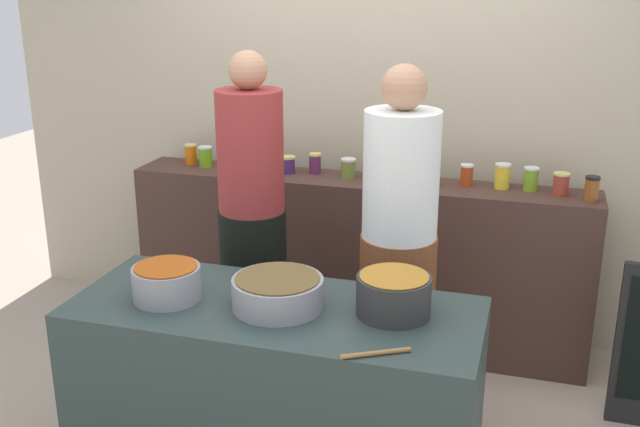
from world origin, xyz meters
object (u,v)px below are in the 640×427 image
at_px(preserve_jar_13, 531,179).
at_px(preserve_jar_14, 561,184).
at_px(preserve_jar_15, 592,189).
at_px(cooking_pot_center, 278,293).
at_px(preserve_jar_0, 191,154).
at_px(cooking_pot_left, 167,283).
at_px(preserve_jar_8, 393,173).
at_px(wooden_spoon, 376,353).
at_px(preserve_jar_7, 376,171).
at_px(preserve_jar_5, 315,163).
at_px(cooking_pot_right, 394,295).
at_px(cook_in_cap, 398,269).
at_px(preserve_jar_9, 412,175).
at_px(preserve_jar_1, 205,156).
at_px(cook_with_tongs, 253,243).
at_px(preserve_jar_10, 430,176).
at_px(preserve_jar_6, 348,168).
at_px(preserve_jar_12, 502,176).
at_px(preserve_jar_4, 288,165).
at_px(preserve_jar_3, 264,160).
at_px(preserve_jar_11, 467,175).

xyz_separation_m(preserve_jar_13, preserve_jar_14, (0.16, -0.04, -0.00)).
bearing_deg(preserve_jar_15, cooking_pot_center, -132.91).
bearing_deg(preserve_jar_0, cooking_pot_left, -67.59).
bearing_deg(preserve_jar_8, wooden_spoon, -80.50).
height_order(preserve_jar_7, cooking_pot_center, preserve_jar_7).
xyz_separation_m(preserve_jar_0, preserve_jar_5, (0.81, 0.00, -0.00)).
xyz_separation_m(cooking_pot_center, cooking_pot_right, (0.47, 0.07, 0.02)).
distance_m(cooking_pot_center, cook_in_cap, 0.76).
xyz_separation_m(preserve_jar_5, wooden_spoon, (0.77, -1.75, -0.22)).
bearing_deg(preserve_jar_15, preserve_jar_7, 178.39).
relative_size(preserve_jar_13, cooking_pot_right, 0.43).
distance_m(preserve_jar_9, preserve_jar_14, 0.80).
distance_m(preserve_jar_1, cooking_pot_center, 1.74).
distance_m(cooking_pot_center, cook_with_tongs, 0.85).
bearing_deg(preserve_jar_7, preserve_jar_8, 9.82).
distance_m(preserve_jar_13, wooden_spoon, 1.82).
bearing_deg(preserve_jar_15, preserve_jar_10, 177.15).
bearing_deg(preserve_jar_6, preserve_jar_12, 1.49).
bearing_deg(preserve_jar_0, preserve_jar_10, -3.01).
height_order(preserve_jar_1, preserve_jar_8, preserve_jar_1).
distance_m(preserve_jar_4, cook_with_tongs, 0.73).
bearing_deg(preserve_jar_4, cook_with_tongs, -86.42).
height_order(preserve_jar_1, preserve_jar_9, preserve_jar_1).
relative_size(preserve_jar_3, preserve_jar_8, 1.04).
distance_m(preserve_jar_1, cooking_pot_right, 1.99).
bearing_deg(wooden_spoon, preserve_jar_10, 92.47).
bearing_deg(preserve_jar_15, cook_with_tongs, -160.03).
bearing_deg(preserve_jar_3, cooking_pot_center, -67.22).
relative_size(preserve_jar_7, preserve_jar_15, 0.94).
distance_m(preserve_jar_6, cook_with_tongs, 0.81).
bearing_deg(preserve_jar_14, cooking_pot_right, -115.14).
relative_size(preserve_jar_3, preserve_jar_4, 1.18).
distance_m(preserve_jar_7, cook_with_tongs, 0.85).
distance_m(preserve_jar_13, cook_with_tongs, 1.55).
distance_m(preserve_jar_0, preserve_jar_1, 0.12).
distance_m(wooden_spoon, cook_in_cap, 0.94).
relative_size(preserve_jar_12, preserve_jar_15, 1.03).
distance_m(preserve_jar_5, cook_with_tongs, 0.78).
bearing_deg(preserve_jar_12, preserve_jar_15, -14.51).
xyz_separation_m(preserve_jar_3, preserve_jar_6, (0.53, -0.01, -0.01)).
xyz_separation_m(preserve_jar_10, cook_with_tongs, (-0.81, -0.64, -0.26)).
distance_m(preserve_jar_1, cook_in_cap, 1.59).
bearing_deg(cooking_pot_left, preserve_jar_12, 50.24).
bearing_deg(preserve_jar_0, preserve_jar_3, -2.05).
bearing_deg(cooking_pot_center, preserve_jar_14, 52.31).
xyz_separation_m(preserve_jar_4, preserve_jar_11, (1.05, 0.03, 0.01)).
bearing_deg(cook_in_cap, preserve_jar_10, 87.85).
height_order(preserve_jar_15, cook_with_tongs, cook_with_tongs).
height_order(preserve_jar_3, preserve_jar_15, preserve_jar_15).
xyz_separation_m(preserve_jar_14, cooking_pot_center, (-1.10, -1.42, -0.16)).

